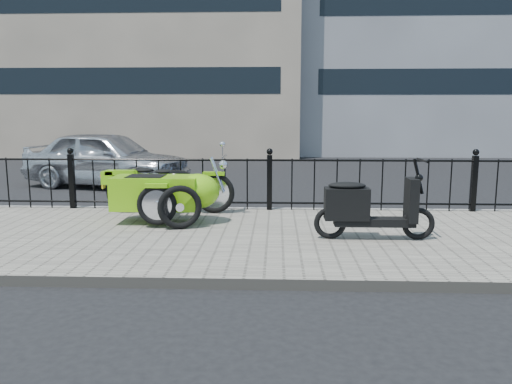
{
  "coord_description": "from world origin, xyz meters",
  "views": [
    {
      "loc": [
        0.12,
        -7.3,
        1.81
      ],
      "look_at": [
        -0.18,
        -0.1,
        0.66
      ],
      "focal_mm": 35.0,
      "sensor_mm": 36.0,
      "label": 1
    }
  ],
  "objects_px": {
    "scooter": "(366,208)",
    "sedan_car": "(107,159)",
    "spare_tire": "(180,207)",
    "motorcycle_sidecar": "(170,191)"
  },
  "relations": [
    {
      "from": "scooter",
      "to": "sedan_car",
      "type": "distance_m",
      "value": 7.55
    },
    {
      "from": "sedan_car",
      "to": "scooter",
      "type": "bearing_deg",
      "value": -120.9
    },
    {
      "from": "scooter",
      "to": "spare_tire",
      "type": "bearing_deg",
      "value": 170.05
    },
    {
      "from": "spare_tire",
      "to": "sedan_car",
      "type": "xyz_separation_m",
      "value": [
        -2.73,
        4.88,
        0.25
      ]
    },
    {
      "from": "motorcycle_sidecar",
      "to": "sedan_car",
      "type": "distance_m",
      "value": 4.96
    },
    {
      "from": "spare_tire",
      "to": "sedan_car",
      "type": "height_order",
      "value": "sedan_car"
    },
    {
      "from": "scooter",
      "to": "spare_tire",
      "type": "height_order",
      "value": "scooter"
    },
    {
      "from": "motorcycle_sidecar",
      "to": "scooter",
      "type": "bearing_deg",
      "value": -19.8
    },
    {
      "from": "motorcycle_sidecar",
      "to": "spare_tire",
      "type": "xyz_separation_m",
      "value": [
        0.27,
        -0.58,
        -0.15
      ]
    },
    {
      "from": "motorcycle_sidecar",
      "to": "spare_tire",
      "type": "distance_m",
      "value": 0.65
    }
  ]
}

